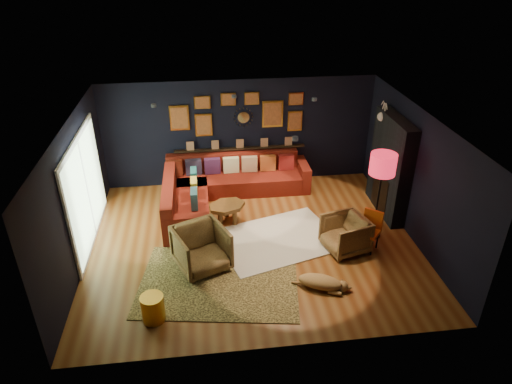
{
  "coord_description": "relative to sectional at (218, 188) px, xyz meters",
  "views": [
    {
      "loc": [
        -0.89,
        -7.56,
        5.37
      ],
      "look_at": [
        0.1,
        0.3,
        1.0
      ],
      "focal_mm": 32.0,
      "sensor_mm": 36.0,
      "label": 1
    }
  ],
  "objects": [
    {
      "name": "sectional",
      "position": [
        0.0,
        0.0,
        0.0
      ],
      "size": [
        3.41,
        2.69,
        0.86
      ],
      "color": "maroon",
      "rests_on": "ground"
    },
    {
      "name": "leopard_rug",
      "position": [
        -0.14,
        -2.94,
        -0.31
      ],
      "size": [
        3.07,
        2.41,
        0.02
      ],
      "primitive_type": "cube",
      "rotation": [
        0.0,
        0.0,
        -0.16
      ],
      "color": "tan",
      "rests_on": "ground"
    },
    {
      "name": "sunburst_mirror",
      "position": [
        0.71,
        0.91,
        1.38
      ],
      "size": [
        0.47,
        0.16,
        0.47
      ],
      "color": "silver",
      "rests_on": "room_walls"
    },
    {
      "name": "armchair_left",
      "position": [
        -0.42,
        -2.48,
        0.14
      ],
      "size": [
        1.15,
        1.12,
        0.92
      ],
      "primitive_type": "imported",
      "rotation": [
        0.0,
        0.0,
        0.4
      ],
      "color": "#BA884A",
      "rests_on": "ground"
    },
    {
      "name": "deer_head",
      "position": [
        3.75,
        -0.41,
        1.73
      ],
      "size": [
        0.5,
        0.28,
        0.45
      ],
      "color": "white",
      "rests_on": "fireplace"
    },
    {
      "name": "armchair_right",
      "position": [
        2.37,
        -2.27,
        0.07
      ],
      "size": [
        0.9,
        0.93,
        0.79
      ],
      "primitive_type": "imported",
      "rotation": [
        0.0,
        0.0,
        -1.31
      ],
      "color": "#BA884A",
      "rests_on": "ground"
    },
    {
      "name": "shag_rug",
      "position": [
        1.12,
        -1.8,
        -0.31
      ],
      "size": [
        2.75,
        2.32,
        0.03
      ],
      "primitive_type": "cube",
      "rotation": [
        0.0,
        0.0,
        0.29
      ],
      "color": "beige",
      "rests_on": "ground"
    },
    {
      "name": "pouf",
      "position": [
        -0.69,
        -1.23,
        -0.13
      ],
      "size": [
        0.5,
        0.5,
        0.33
      ],
      "primitive_type": "cylinder",
      "color": "maroon",
      "rests_on": "shag_rug"
    },
    {
      "name": "dog",
      "position": [
        1.61,
        -3.33,
        -0.14
      ],
      "size": [
        1.17,
        0.89,
        0.33
      ],
      "primitive_type": null,
      "rotation": [
        0.0,
        0.0,
        -0.41
      ],
      "color": "tan",
      "rests_on": "leopard_rug"
    },
    {
      "name": "room_walls",
      "position": [
        0.61,
        -1.81,
        1.27
      ],
      "size": [
        6.5,
        6.5,
        6.5
      ],
      "color": "black",
      "rests_on": "ground"
    },
    {
      "name": "ceiling_spots",
      "position": [
        0.61,
        -1.01,
        2.24
      ],
      "size": [
        3.3,
        2.5,
        0.06
      ],
      "color": "black",
      "rests_on": "room_walls"
    },
    {
      "name": "coffee_table",
      "position": [
        0.15,
        -0.99,
        0.04
      ],
      "size": [
        1.0,
        0.88,
        0.41
      ],
      "rotation": [
        0.0,
        0.0,
        0.38
      ],
      "color": "brown",
      "rests_on": "shag_rug"
    },
    {
      "name": "sliding_door",
      "position": [
        -2.6,
        -1.21,
        0.78
      ],
      "size": [
        0.06,
        2.8,
        2.2
      ],
      "color": "white",
      "rests_on": "ground"
    },
    {
      "name": "orange_chair",
      "position": [
        2.87,
        -2.26,
        0.16
      ],
      "size": [
        0.54,
        0.54,
        0.82
      ],
      "rotation": [
        0.0,
        0.0,
        -0.73
      ],
      "color": "black",
      "rests_on": "ground"
    },
    {
      "name": "floor",
      "position": [
        0.61,
        -1.81,
        -0.32
      ],
      "size": [
        6.5,
        6.5,
        0.0
      ],
      "primitive_type": "plane",
      "color": "brown",
      "rests_on": "ground"
    },
    {
      "name": "fireplace",
      "position": [
        3.71,
        -0.91,
        0.7
      ],
      "size": [
        0.31,
        1.6,
        2.2
      ],
      "color": "black",
      "rests_on": "ground"
    },
    {
      "name": "floor_lamp",
      "position": [
        3.11,
        -1.86,
        1.24
      ],
      "size": [
        0.51,
        0.51,
        1.84
      ],
      "color": "black",
      "rests_on": "ground"
    },
    {
      "name": "gold_stool",
      "position": [
        -1.23,
        -3.74,
        -0.09
      ],
      "size": [
        0.37,
        0.37,
        0.47
      ],
      "primitive_type": "cylinder",
      "color": "gold",
      "rests_on": "ground"
    },
    {
      "name": "gallery_wall",
      "position": [
        0.6,
        0.91,
        1.48
      ],
      "size": [
        3.15,
        0.04,
        1.02
      ],
      "color": "gold",
      "rests_on": "room_walls"
    },
    {
      "name": "ledge",
      "position": [
        0.61,
        0.87,
        0.6
      ],
      "size": [
        3.2,
        0.12,
        0.04
      ],
      "primitive_type": "cube",
      "color": "black",
      "rests_on": "room_walls"
    }
  ]
}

